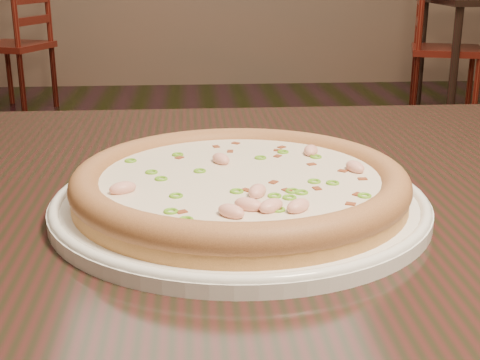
{
  "coord_description": "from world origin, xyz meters",
  "views": [
    {
      "loc": [
        -0.13,
        -0.94,
        0.97
      ],
      "look_at": [
        -0.09,
        -0.36,
        0.78
      ],
      "focal_mm": 50.0,
      "sensor_mm": 36.0,
      "label": 1
    }
  ],
  "objects": [
    {
      "name": "hero_table",
      "position": [
        0.03,
        -0.31,
        0.65
      ],
      "size": [
        1.2,
        0.8,
        0.75
      ],
      "color": "black",
      "rests_on": "ground"
    },
    {
      "name": "plate",
      "position": [
        -0.09,
        -0.36,
        0.76
      ],
      "size": [
        0.34,
        0.34,
        0.02
      ],
      "color": "white",
      "rests_on": "hero_table"
    },
    {
      "name": "pizza",
      "position": [
        -0.09,
        -0.36,
        0.78
      ],
      "size": [
        0.31,
        0.31,
        0.03
      ],
      "color": "#CC8645",
      "rests_on": "plate"
    },
    {
      "name": "chair_b",
      "position": [
        -1.24,
        3.59,
        0.44
      ],
      "size": [
        0.55,
        0.55,
        0.95
      ],
      "color": "#5A0E09",
      "rests_on": "ground"
    },
    {
      "name": "chair_c",
      "position": [
        1.43,
        3.2,
        0.44
      ],
      "size": [
        0.52,
        0.52,
        0.95
      ],
      "color": "#5A0E09",
      "rests_on": "ground"
    }
  ]
}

